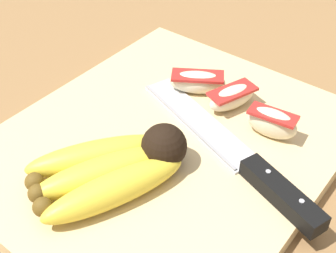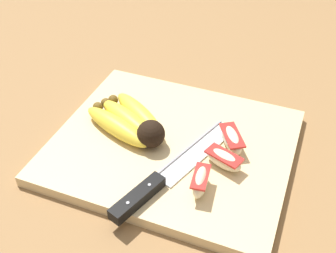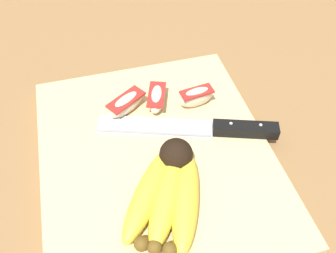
% 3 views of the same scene
% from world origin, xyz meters
% --- Properties ---
extents(ground_plane, '(6.00, 6.00, 0.00)m').
position_xyz_m(ground_plane, '(0.00, 0.00, 0.00)').
color(ground_plane, olive).
extents(cutting_board, '(0.40, 0.34, 0.02)m').
position_xyz_m(cutting_board, '(-0.00, -0.01, 0.01)').
color(cutting_board, '#DBBC84').
rests_on(cutting_board, ground_plane).
extents(banana_bunch, '(0.17, 0.14, 0.05)m').
position_xyz_m(banana_bunch, '(0.08, -0.01, 0.04)').
color(banana_bunch, black).
rests_on(banana_bunch, cutting_board).
extents(chefs_knife, '(0.12, 0.27, 0.02)m').
position_xyz_m(chefs_knife, '(-0.02, 0.09, 0.03)').
color(chefs_knife, silver).
rests_on(chefs_knife, cutting_board).
extents(apple_wedge_near, '(0.07, 0.05, 0.03)m').
position_xyz_m(apple_wedge_near, '(-0.10, 0.01, 0.04)').
color(apple_wedge_near, beige).
rests_on(apple_wedge_near, cutting_board).
extents(apple_wedge_middle, '(0.03, 0.06, 0.04)m').
position_xyz_m(apple_wedge_middle, '(-0.08, 0.08, 0.04)').
color(apple_wedge_middle, beige).
rests_on(apple_wedge_middle, cutting_board).
extents(apple_wedge_far, '(0.06, 0.07, 0.03)m').
position_xyz_m(apple_wedge_far, '(-0.10, -0.04, 0.04)').
color(apple_wedge_far, beige).
rests_on(apple_wedge_far, cutting_board).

